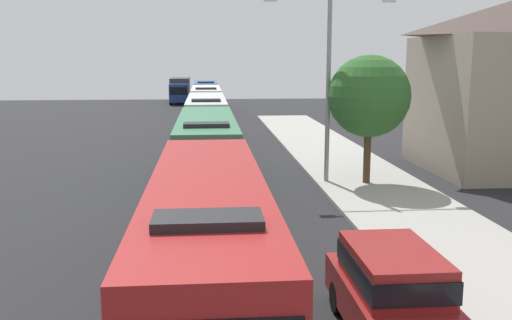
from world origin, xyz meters
The scene contains 10 objects.
bus_lead centered at (-1.30, 12.74, 1.69)m, with size 2.58×11.98×3.21m.
bus_second_in_line centered at (-1.30, 25.64, 1.69)m, with size 2.58×11.49×3.21m.
bus_middle centered at (-1.30, 38.53, 1.69)m, with size 2.58×11.63×3.21m.
bus_fourth_in_line centered at (-1.30, 51.76, 1.69)m, with size 2.58×10.72×3.21m.
bus_rear centered at (-1.30, 64.15, 1.69)m, with size 2.58×10.83×3.21m.
white_suv centered at (2.40, 10.93, 1.03)m, with size 1.86×4.68×1.90m.
box_truck_oncoming centered at (-4.60, 73.53, 1.71)m, with size 2.35×7.92×3.15m.
streetlamp_mid centered at (4.10, 25.37, 5.20)m, with size 5.76×0.28×8.26m.
roadside_tree centered at (5.82, 24.86, 3.99)m, with size 3.61×3.61×5.66m.
house_distant_gabled centered at (13.59, 27.80, 4.27)m, with size 7.81×8.38×8.40m.
Camera 1 is at (-1.29, 0.46, 5.66)m, focal length 39.86 mm.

